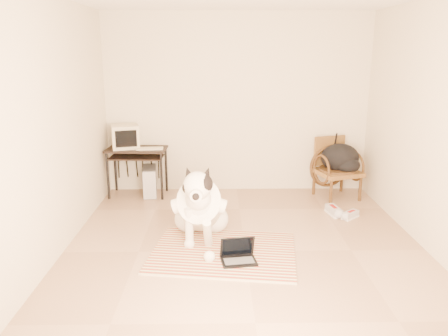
{
  "coord_description": "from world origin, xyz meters",
  "views": [
    {
      "loc": [
        -0.3,
        -4.4,
        2.13
      ],
      "look_at": [
        -0.23,
        0.25,
        0.88
      ],
      "focal_mm": 35.0,
      "sensor_mm": 36.0,
      "label": 1
    }
  ],
  "objects_px": {
    "dog": "(200,207)",
    "computer_desk": "(137,155)",
    "pc_tower": "(150,181)",
    "backpack": "(341,159)",
    "rattan_chair": "(336,168)",
    "laptop": "(238,255)",
    "crt_monitor": "(125,136)"
  },
  "relations": [
    {
      "from": "dog",
      "to": "computer_desk",
      "type": "xyz_separation_m",
      "value": [
        -1.01,
        1.62,
        0.24
      ]
    },
    {
      "from": "computer_desk",
      "to": "rattan_chair",
      "type": "relative_size",
      "value": 1.01
    },
    {
      "from": "computer_desk",
      "to": "crt_monitor",
      "type": "xyz_separation_m",
      "value": [
        -0.16,
        0.04,
        0.28
      ]
    },
    {
      "from": "pc_tower",
      "to": "backpack",
      "type": "relative_size",
      "value": 0.87
    },
    {
      "from": "crt_monitor",
      "to": "pc_tower",
      "type": "xyz_separation_m",
      "value": [
        0.34,
        -0.05,
        -0.68
      ]
    },
    {
      "from": "backpack",
      "to": "computer_desk",
      "type": "bearing_deg",
      "value": 176.84
    },
    {
      "from": "dog",
      "to": "backpack",
      "type": "distance_m",
      "value": 2.5
    },
    {
      "from": "crt_monitor",
      "to": "pc_tower",
      "type": "bearing_deg",
      "value": -7.55
    },
    {
      "from": "dog",
      "to": "rattan_chair",
      "type": "height_order",
      "value": "dog"
    },
    {
      "from": "laptop",
      "to": "pc_tower",
      "type": "distance_m",
      "value": 2.54
    },
    {
      "from": "dog",
      "to": "crt_monitor",
      "type": "relative_size",
      "value": 2.89
    },
    {
      "from": "rattan_chair",
      "to": "crt_monitor",
      "type": "bearing_deg",
      "value": 177.15
    },
    {
      "from": "dog",
      "to": "rattan_chair",
      "type": "distance_m",
      "value": 2.47
    },
    {
      "from": "computer_desk",
      "to": "crt_monitor",
      "type": "distance_m",
      "value": 0.32
    },
    {
      "from": "rattan_chair",
      "to": "computer_desk",
      "type": "bearing_deg",
      "value": 177.73
    },
    {
      "from": "dog",
      "to": "laptop",
      "type": "relative_size",
      "value": 3.48
    },
    {
      "from": "computer_desk",
      "to": "crt_monitor",
      "type": "relative_size",
      "value": 1.91
    },
    {
      "from": "backpack",
      "to": "rattan_chair",
      "type": "bearing_deg",
      "value": 139.99
    },
    {
      "from": "pc_tower",
      "to": "rattan_chair",
      "type": "relative_size",
      "value": 0.55
    },
    {
      "from": "dog",
      "to": "pc_tower",
      "type": "relative_size",
      "value": 2.8
    },
    {
      "from": "dog",
      "to": "computer_desk",
      "type": "height_order",
      "value": "dog"
    },
    {
      "from": "rattan_chair",
      "to": "backpack",
      "type": "relative_size",
      "value": 1.6
    },
    {
      "from": "backpack",
      "to": "dog",
      "type": "bearing_deg",
      "value": -144.29
    },
    {
      "from": "laptop",
      "to": "rattan_chair",
      "type": "relative_size",
      "value": 0.44
    },
    {
      "from": "dog",
      "to": "laptop",
      "type": "distance_m",
      "value": 0.79
    },
    {
      "from": "laptop",
      "to": "computer_desk",
      "type": "relative_size",
      "value": 0.44
    },
    {
      "from": "computer_desk",
      "to": "pc_tower",
      "type": "bearing_deg",
      "value": -2.22
    },
    {
      "from": "pc_tower",
      "to": "backpack",
      "type": "distance_m",
      "value": 2.88
    },
    {
      "from": "crt_monitor",
      "to": "pc_tower",
      "type": "height_order",
      "value": "crt_monitor"
    },
    {
      "from": "laptop",
      "to": "rattan_chair",
      "type": "xyz_separation_m",
      "value": [
        1.55,
        2.1,
        0.37
      ]
    },
    {
      "from": "crt_monitor",
      "to": "computer_desk",
      "type": "bearing_deg",
      "value": -13.19
    },
    {
      "from": "pc_tower",
      "to": "rattan_chair",
      "type": "distance_m",
      "value": 2.8
    }
  ]
}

